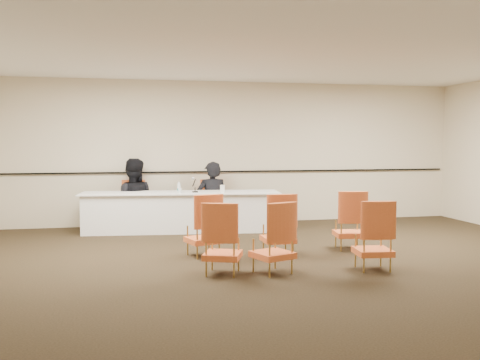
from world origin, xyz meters
name	(u,v)px	position (x,y,z in m)	size (l,w,h in m)	color
floor	(286,263)	(0.00, 0.00, 0.00)	(10.00, 10.00, 0.00)	black
ceiling	(288,49)	(0.00, 0.00, 3.00)	(10.00, 10.00, 0.00)	white
wall_back	(232,153)	(0.00, 4.00, 1.50)	(10.00, 0.04, 3.00)	beige
wall_rail	(232,171)	(0.00, 3.96, 1.10)	(9.80, 0.04, 0.03)	black
panel_table	(181,212)	(-1.19, 3.07, 0.38)	(3.79, 0.87, 0.76)	white
panelist_main	(212,205)	(-0.50, 3.56, 0.44)	(0.64, 0.42, 1.77)	black
panelist_main_chair	(212,203)	(-0.50, 3.56, 0.47)	(0.50, 0.50, 0.95)	#B84A21
panelist_second	(133,204)	(-2.09, 3.73, 0.47)	(0.90, 0.70, 1.85)	black
panelist_second_chair	(133,204)	(-2.09, 3.73, 0.47)	(0.50, 0.50, 0.95)	#B84A21
papers	(210,192)	(-0.64, 2.93, 0.76)	(0.30, 0.22, 0.00)	white
microphone	(195,185)	(-0.93, 2.98, 0.91)	(0.11, 0.21, 0.29)	black
water_bottle	(179,187)	(-1.23, 3.01, 0.86)	(0.06, 0.06, 0.21)	teal
drinking_glass	(180,190)	(-1.22, 2.94, 0.81)	(0.06, 0.06, 0.10)	silver
coffee_cup	(222,189)	(-0.42, 2.82, 0.83)	(0.09, 0.09, 0.14)	white
aud_chair_front_left	(203,225)	(-1.08, 0.73, 0.47)	(0.50, 0.50, 0.95)	#B84A21
aud_chair_front_mid	(278,224)	(0.04, 0.56, 0.47)	(0.50, 0.50, 0.95)	#B84A21
aud_chair_front_right	(350,220)	(1.29, 0.77, 0.47)	(0.50, 0.50, 0.95)	#B84A21
aud_chair_back_left	(223,238)	(-0.99, -0.42, 0.47)	(0.50, 0.50, 0.95)	#B84A21
aud_chair_back_mid	(273,237)	(-0.35, -0.52, 0.47)	(0.50, 0.50, 0.95)	#B84A21
aud_chair_back_right	(373,235)	(1.03, -0.60, 0.47)	(0.50, 0.50, 0.95)	#B84A21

